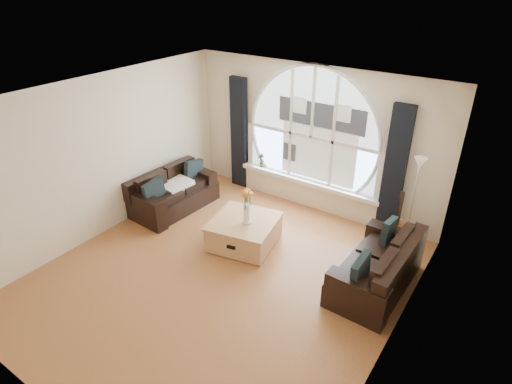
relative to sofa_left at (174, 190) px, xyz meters
name	(u,v)px	position (x,y,z in m)	size (l,w,h in m)	color
ground	(223,276)	(2.04, -1.10, -0.40)	(5.00, 5.50, 0.01)	brown
ceiling	(214,102)	(2.04, -1.10, 2.30)	(5.00, 5.50, 0.01)	silver
wall_back	(313,139)	(2.04, 1.65, 0.95)	(5.00, 0.01, 2.70)	beige
wall_front	(28,320)	(2.04, -3.85, 0.95)	(5.00, 0.01, 2.70)	beige
wall_left	(102,157)	(-0.46, -1.10, 0.95)	(0.01, 5.50, 2.70)	beige
wall_right	(400,261)	(4.54, -1.10, 0.95)	(0.01, 5.50, 2.70)	beige
attic_slope	(386,171)	(4.24, -1.10, 1.95)	(0.92, 5.50, 0.72)	silver
arched_window	(313,125)	(2.04, 1.62, 1.23)	(2.60, 0.06, 2.15)	silver
window_sill	(307,181)	(2.04, 1.55, 0.11)	(2.90, 0.22, 0.08)	white
window_frame	(312,125)	(2.04, 1.59, 1.23)	(2.76, 0.08, 2.15)	white
neighbor_house	(319,133)	(2.19, 1.60, 1.10)	(1.70, 0.02, 1.50)	silver
curtain_left	(239,134)	(0.44, 1.53, 0.75)	(0.35, 0.12, 2.30)	black
curtain_right	(394,172)	(3.64, 1.53, 0.75)	(0.35, 0.12, 2.30)	black
sofa_left	(174,190)	(0.00, 0.00, 0.00)	(0.83, 1.65, 0.74)	black
sofa_right	(377,264)	(4.01, -0.02, 0.00)	(0.85, 1.70, 0.75)	black
coffee_chest	(244,231)	(1.82, -0.22, -0.15)	(1.03, 1.03, 0.50)	tan
throw_blanket	(175,184)	(0.00, 0.04, 0.10)	(0.55, 0.55, 0.10)	silver
vase_flowers	(247,202)	(1.89, -0.26, 0.45)	(0.24, 0.24, 0.70)	white
floor_lamp	(412,204)	(4.07, 1.27, 0.40)	(0.24, 0.24, 1.60)	#B2B2B2
guitar	(399,218)	(3.93, 1.19, 0.13)	(0.36, 0.24, 1.06)	brown
potted_plant	(261,160)	(0.96, 1.55, 0.29)	(0.15, 0.10, 0.28)	#1E6023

